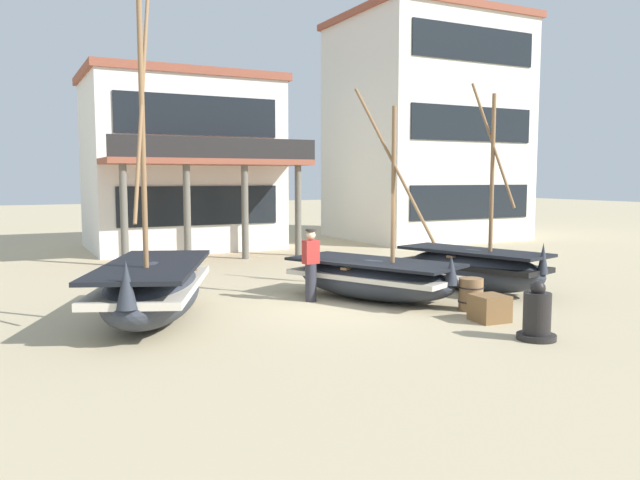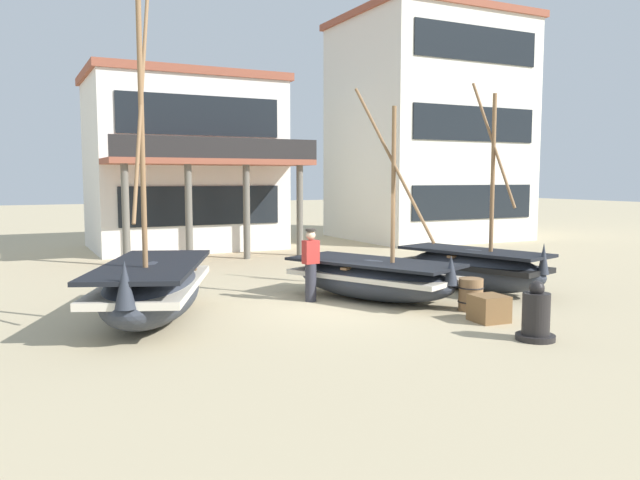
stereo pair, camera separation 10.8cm
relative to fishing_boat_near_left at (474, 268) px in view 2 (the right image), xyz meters
The scene contains 10 objects.
ground_plane 3.99m from the fishing_boat_near_left, behind, with size 120.00×120.00×0.00m, color tan.
fishing_boat_near_left is the anchor object (origin of this frame).
fishing_boat_centre_large 7.95m from the fishing_boat_near_left, behind, with size 3.41×4.90×6.42m.
fishing_boat_far_right 2.84m from the fishing_boat_near_left, behind, with size 3.25×4.44×4.92m.
fisherman_by_hull 4.31m from the fishing_boat_near_left, behind, with size 0.38×0.26×1.68m.
capstan_winch 4.82m from the fishing_boat_near_left, 117.50° to the right, with size 0.69×0.69×1.06m.
wooden_barrel 2.44m from the fishing_boat_near_left, 131.72° to the right, with size 0.56×0.56×0.70m.
cargo_crate 3.44m from the fishing_boat_near_left, 125.27° to the right, with size 0.64×0.64×0.53m, color brown.
harbor_building_main 13.93m from the fishing_boat_near_left, 106.90° to the left, with size 7.48×7.59×6.90m.
harbor_building_annex 14.91m from the fishing_boat_near_left, 58.69° to the left, with size 7.85×6.97×10.19m.
Camera 2 is at (-6.54, -12.07, 2.86)m, focal length 35.30 mm.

